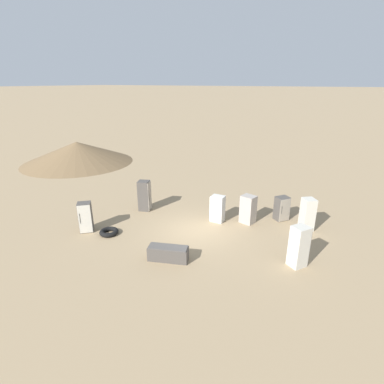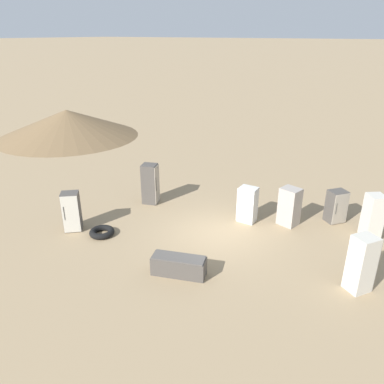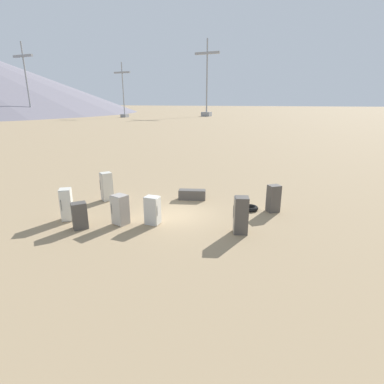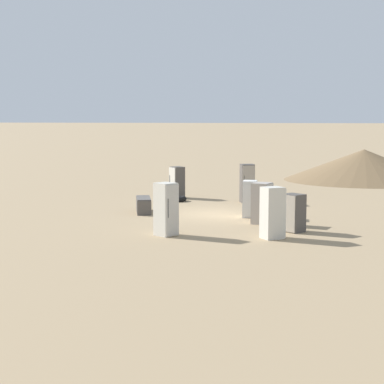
{
  "view_description": "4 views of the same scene",
  "coord_description": "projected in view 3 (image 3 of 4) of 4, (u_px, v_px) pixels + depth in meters",
  "views": [
    {
      "loc": [
        -7.0,
        12.92,
        7.74
      ],
      "look_at": [
        0.97,
        -1.42,
        1.65
      ],
      "focal_mm": 28.0,
      "sensor_mm": 36.0,
      "label": 1
    },
    {
      "loc": [
        -6.4,
        11.77,
        7.6
      ],
      "look_at": [
        1.0,
        0.25,
        1.73
      ],
      "focal_mm": 35.0,
      "sensor_mm": 36.0,
      "label": 2
    },
    {
      "loc": [
        7.5,
        -14.94,
        6.44
      ],
      "look_at": [
        1.32,
        -0.64,
        1.75
      ],
      "focal_mm": 28.0,
      "sensor_mm": 36.0,
      "label": 3
    },
    {
      "loc": [
        -27.68,
        -5.16,
        4.24
      ],
      "look_at": [
        -1.34,
        0.62,
        1.11
      ],
      "focal_mm": 60.0,
      "sensor_mm": 36.0,
      "label": 4
    }
  ],
  "objects": [
    {
      "name": "ground_plane",
      "position": [
        176.0,
        215.0,
        17.84
      ],
      "size": [
        1000.0,
        1000.0,
        0.0
      ],
      "primitive_type": "plane",
      "color": "#9E8460"
    },
    {
      "name": "power_pylon_0",
      "position": [
        207.0,
        93.0,
        136.72
      ],
      "size": [
        11.59,
        3.97,
        33.11
      ],
      "color": "gray",
      "rests_on": "ground_plane"
    },
    {
      "name": "power_pylon_1",
      "position": [
        124.0,
        101.0,
        129.3
      ],
      "size": [
        7.85,
        2.69,
        22.43
      ],
      "color": "gray",
      "rests_on": "ground_plane"
    },
    {
      "name": "power_pylon_2",
      "position": [
        29.0,
        95.0,
        120.36
      ],
      "size": [
        10.08,
        3.46,
        28.79
      ],
      "color": "gray",
      "rests_on": "ground_plane"
    },
    {
      "name": "discarded_fridge_0",
      "position": [
        192.0,
        195.0,
        20.55
      ],
      "size": [
        1.93,
        1.18,
        0.68
      ],
      "rotation": [
        0.0,
        0.0,
        5.04
      ],
      "color": "#4C4742",
      "rests_on": "ground_plane"
    },
    {
      "name": "discarded_fridge_1",
      "position": [
        107.0,
        186.0,
        20.24
      ],
      "size": [
        0.9,
        0.93,
        1.92
      ],
      "rotation": [
        0.0,
        0.0,
        2.55
      ],
      "color": "beige",
      "rests_on": "ground_plane"
    },
    {
      "name": "discarded_fridge_2",
      "position": [
        80.0,
        216.0,
        15.74
      ],
      "size": [
        0.94,
        0.95,
        1.42
      ],
      "rotation": [
        0.0,
        0.0,
        0.9
      ],
      "color": "#4C4742",
      "rests_on": "ground_plane"
    },
    {
      "name": "discarded_fridge_3",
      "position": [
        120.0,
        210.0,
        16.27
      ],
      "size": [
        0.9,
        0.85,
        1.65
      ],
      "rotation": [
        0.0,
        0.0,
        2.9
      ],
      "color": "#A89E93",
      "rests_on": "ground_plane"
    },
    {
      "name": "discarded_fridge_4",
      "position": [
        241.0,
        215.0,
        15.09
      ],
      "size": [
        0.88,
        0.84,
        1.93
      ],
      "rotation": [
        0.0,
        0.0,
        1.91
      ],
      "color": "#4C4742",
      "rests_on": "ground_plane"
    },
    {
      "name": "discarded_fridge_5",
      "position": [
        153.0,
        210.0,
        16.28
      ],
      "size": [
        0.8,
        0.6,
        1.57
      ],
      "rotation": [
        0.0,
        0.0,
        4.75
      ],
      "color": "silver",
      "rests_on": "ground_plane"
    },
    {
      "name": "discarded_fridge_6",
      "position": [
        67.0,
        205.0,
        16.81
      ],
      "size": [
        0.91,
        0.94,
        1.83
      ],
      "rotation": [
        0.0,
        0.0,
        3.79
      ],
      "color": "beige",
      "rests_on": "ground_plane"
    },
    {
      "name": "discarded_fridge_7",
      "position": [
        273.0,
        198.0,
        18.14
      ],
      "size": [
        0.91,
        0.91,
        1.66
      ],
      "rotation": [
        0.0,
        0.0,
        0.73
      ],
      "color": "#4C4742",
      "rests_on": "ground_plane"
    },
    {
      "name": "scrap_tire",
      "position": [
        250.0,
        208.0,
        18.58
      ],
      "size": [
        1.01,
        1.01,
        0.25
      ],
      "color": "black",
      "rests_on": "ground_plane"
    }
  ]
}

